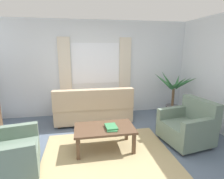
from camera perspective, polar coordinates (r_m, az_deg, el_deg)
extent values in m
plane|color=slate|center=(3.36, -1.23, -20.59)|extent=(6.24, 6.24, 0.00)
cube|color=silver|center=(5.07, -5.27, 6.67)|extent=(5.32, 0.12, 2.60)
cube|color=white|center=(5.00, -5.24, 8.30)|extent=(1.30, 0.01, 1.10)
cube|color=beige|center=(4.97, -14.88, 7.89)|extent=(0.32, 0.06, 1.40)
cube|color=beige|center=(5.11, 4.21, 8.42)|extent=(0.32, 0.06, 1.40)
cube|color=tan|center=(3.36, -1.23, -20.50)|extent=(2.28, 1.90, 0.01)
cube|color=tan|center=(4.70, -5.95, -7.07)|extent=(1.90, 0.80, 0.38)
cube|color=tan|center=(4.26, -5.76, -3.11)|extent=(1.90, 0.20, 0.48)
cube|color=tan|center=(4.73, 4.53, -2.93)|extent=(0.16, 0.80, 0.24)
cube|color=tan|center=(4.63, -16.87, -3.86)|extent=(0.16, 0.80, 0.24)
cylinder|color=brown|center=(5.17, 3.37, -7.68)|extent=(0.06, 0.06, 0.06)
cylinder|color=brown|center=(5.08, -15.86, -8.60)|extent=(0.06, 0.06, 0.06)
cylinder|color=brown|center=(4.64, 5.11, -10.27)|extent=(0.06, 0.06, 0.06)
cylinder|color=brown|center=(4.53, -16.59, -11.38)|extent=(0.06, 0.06, 0.06)
cube|color=slate|center=(3.23, -29.79, -19.04)|extent=(0.94, 0.97, 0.36)
cube|color=slate|center=(2.78, -31.66, -17.74)|extent=(0.81, 0.26, 0.22)
cube|color=slate|center=(3.41, -29.43, -11.73)|extent=(0.81, 0.26, 0.22)
cylinder|color=brown|center=(3.58, -23.20, -18.89)|extent=(0.05, 0.05, 0.06)
cube|color=slate|center=(3.93, 22.28, -12.38)|extent=(0.93, 0.96, 0.36)
cube|color=slate|center=(4.00, 26.34, -5.99)|extent=(0.32, 0.86, 0.46)
cube|color=slate|center=(4.07, 19.26, -6.81)|extent=(0.81, 0.25, 0.22)
cube|color=slate|center=(3.58, 26.55, -10.23)|extent=(0.81, 0.25, 0.22)
cylinder|color=brown|center=(4.07, 15.27, -14.20)|extent=(0.05, 0.05, 0.06)
cylinder|color=brown|center=(3.61, 21.73, -18.47)|extent=(0.05, 0.05, 0.06)
cylinder|color=brown|center=(4.44, 22.23, -12.34)|extent=(0.05, 0.05, 0.06)
cylinder|color=brown|center=(4.03, 28.88, -15.78)|extent=(0.05, 0.05, 0.06)
cube|color=brown|center=(3.38, -2.39, -12.25)|extent=(1.10, 0.64, 0.04)
cube|color=brown|center=(3.23, -10.79, -18.19)|extent=(0.06, 0.06, 0.40)
cube|color=brown|center=(3.35, 6.99, -16.82)|extent=(0.06, 0.06, 0.40)
cube|color=brown|center=(3.69, -10.73, -14.00)|extent=(0.06, 0.06, 0.40)
cube|color=brown|center=(3.79, 4.65, -13.01)|extent=(0.06, 0.06, 0.40)
cube|color=#387F4C|center=(3.32, -0.17, -12.13)|extent=(0.21, 0.34, 0.02)
cube|color=#387F4C|center=(3.31, -0.27, -11.73)|extent=(0.22, 0.29, 0.03)
cylinder|color=#56565B|center=(5.37, 18.57, -6.30)|extent=(0.36, 0.36, 0.29)
cylinder|color=brown|center=(5.26, 18.87, -2.37)|extent=(0.07, 0.07, 0.48)
cone|color=#2D6638|center=(5.26, 21.80, 2.02)|extent=(0.47, 0.19, 0.38)
cone|color=#2D6638|center=(5.43, 20.22, 2.75)|extent=(0.43, 0.48, 0.37)
cone|color=#2D6638|center=(5.40, 17.00, 3.17)|extent=(0.19, 0.56, 0.49)
cone|color=#2D6638|center=(5.20, 15.95, 2.74)|extent=(0.47, 0.41, 0.46)
cone|color=#2D6638|center=(4.97, 17.98, 1.58)|extent=(0.40, 0.34, 0.37)
cone|color=#2D6638|center=(4.85, 20.80, 2.05)|extent=(0.15, 0.65, 0.44)
cone|color=#2D6638|center=(5.09, 22.60, 2.10)|extent=(0.42, 0.51, 0.44)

